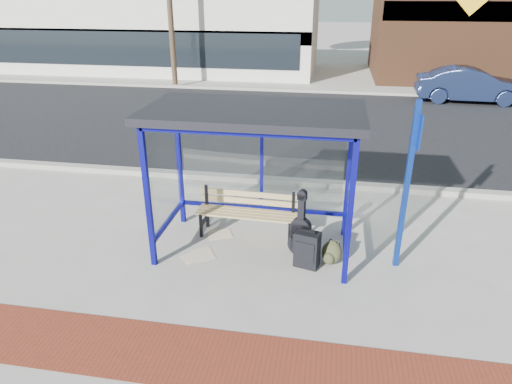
% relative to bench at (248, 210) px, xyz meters
% --- Properties ---
extents(ground, '(120.00, 120.00, 0.00)m').
position_rel_bench_xyz_m(ground, '(0.20, -0.46, -0.48)').
color(ground, '#B2ADA0').
rests_on(ground, ground).
extents(brick_paver_strip, '(60.00, 1.00, 0.01)m').
position_rel_bench_xyz_m(brick_paver_strip, '(0.20, -3.06, -0.47)').
color(brick_paver_strip, maroon).
rests_on(brick_paver_strip, ground).
extents(curb_near, '(60.00, 0.25, 0.12)m').
position_rel_bench_xyz_m(curb_near, '(0.20, 2.44, -0.42)').
color(curb_near, gray).
rests_on(curb_near, ground).
extents(street_asphalt, '(60.00, 10.00, 0.00)m').
position_rel_bench_xyz_m(street_asphalt, '(0.20, 7.54, -0.47)').
color(street_asphalt, black).
rests_on(street_asphalt, ground).
extents(curb_far, '(60.00, 0.25, 0.12)m').
position_rel_bench_xyz_m(curb_far, '(0.20, 12.64, -0.42)').
color(curb_far, gray).
rests_on(curb_far, ground).
extents(far_sidewalk, '(60.00, 4.00, 0.01)m').
position_rel_bench_xyz_m(far_sidewalk, '(0.20, 14.54, -0.47)').
color(far_sidewalk, '#B2ADA0').
rests_on(far_sidewalk, ground).
extents(bus_shelter, '(3.30, 1.80, 2.42)m').
position_rel_bench_xyz_m(bus_shelter, '(0.20, -0.39, 1.60)').
color(bus_shelter, '#0B0B83').
rests_on(bus_shelter, ground).
extents(storefront_white, '(18.00, 6.04, 4.00)m').
position_rel_bench_xyz_m(storefront_white, '(-8.80, 17.52, 1.52)').
color(storefront_white, silver).
rests_on(storefront_white, ground).
extents(storefront_brown, '(10.00, 7.08, 6.40)m').
position_rel_bench_xyz_m(storefront_brown, '(8.20, 18.03, 2.73)').
color(storefront_brown, '#59331E').
rests_on(storefront_brown, ground).
extents(bench, '(1.79, 0.49, 0.84)m').
position_rel_bench_xyz_m(bench, '(0.00, 0.00, 0.00)').
color(bench, black).
rests_on(bench, ground).
extents(guitar_bag, '(0.42, 0.21, 1.11)m').
position_rel_bench_xyz_m(guitar_bag, '(0.98, -0.54, -0.07)').
color(guitar_bag, black).
rests_on(guitar_bag, ground).
extents(suitcase, '(0.43, 0.33, 0.66)m').
position_rel_bench_xyz_m(suitcase, '(1.11, -0.86, -0.17)').
color(suitcase, black).
rests_on(suitcase, ground).
extents(backpack, '(0.39, 0.37, 0.39)m').
position_rel_bench_xyz_m(backpack, '(1.50, -0.72, -0.29)').
color(backpack, '#2F321C').
rests_on(backpack, ground).
extents(sign_post, '(0.11, 0.33, 2.67)m').
position_rel_bench_xyz_m(sign_post, '(2.53, -0.59, 1.02)').
color(sign_post, navy).
rests_on(sign_post, ground).
extents(newspaper_a, '(0.49, 0.51, 0.01)m').
position_rel_bench_xyz_m(newspaper_a, '(-0.60, -0.81, -0.47)').
color(newspaper_a, white).
rests_on(newspaper_a, ground).
extents(newspaper_b, '(0.50, 0.50, 0.01)m').
position_rel_bench_xyz_m(newspaper_b, '(-0.71, -0.91, -0.47)').
color(newspaper_b, white).
rests_on(newspaper_b, ground).
extents(newspaper_c, '(0.53, 0.48, 0.01)m').
position_rel_bench_xyz_m(newspaper_c, '(-0.50, -0.10, -0.47)').
color(newspaper_c, white).
rests_on(newspaper_c, ground).
extents(parked_car, '(4.05, 1.53, 1.32)m').
position_rel_bench_xyz_m(parked_car, '(6.54, 11.83, 0.19)').
color(parked_car, '#182243').
rests_on(parked_car, ground).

